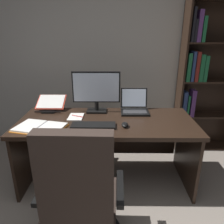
# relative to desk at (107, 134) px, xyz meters

# --- Properties ---
(wall_back) EXTENTS (5.33, 0.12, 2.61)m
(wall_back) POSITION_rel_desk_xyz_m (-0.01, 0.92, 0.76)
(wall_back) COLOR #B2ADA3
(wall_back) RESTS_ON ground
(desk) EXTENTS (1.79, 0.78, 0.73)m
(desk) POSITION_rel_desk_xyz_m (0.00, 0.00, 0.00)
(desk) COLOR black
(desk) RESTS_ON ground
(bookshelf) EXTENTS (0.83, 0.26, 1.95)m
(bookshelf) POSITION_rel_desk_xyz_m (1.26, 0.72, 0.41)
(bookshelf) COLOR black
(bookshelf) RESTS_ON ground
(office_chair) EXTENTS (0.62, 0.60, 1.05)m
(office_chair) POSITION_rel_desk_xyz_m (-0.16, -0.91, -0.10)
(office_chair) COLOR black
(office_chair) RESTS_ON ground
(monitor) EXTENTS (0.53, 0.16, 0.45)m
(monitor) POSITION_rel_desk_xyz_m (-0.12, 0.18, 0.43)
(monitor) COLOR black
(monitor) RESTS_ON desk
(laptop) EXTENTS (0.30, 0.30, 0.24)m
(laptop) POSITION_rel_desk_xyz_m (0.31, 0.19, 0.25)
(laptop) COLOR black
(laptop) RESTS_ON desk
(keyboard) EXTENTS (0.42, 0.15, 0.02)m
(keyboard) POSITION_rel_desk_xyz_m (-0.12, -0.24, 0.21)
(keyboard) COLOR black
(keyboard) RESTS_ON desk
(computer_mouse) EXTENTS (0.06, 0.10, 0.04)m
(computer_mouse) POSITION_rel_desk_xyz_m (0.18, -0.24, 0.21)
(computer_mouse) COLOR black
(computer_mouse) RESTS_ON desk
(reading_stand_with_book) EXTENTS (0.32, 0.29, 0.14)m
(reading_stand_with_book) POSITION_rel_desk_xyz_m (-0.66, 0.26, 0.27)
(reading_stand_with_book) COLOR black
(reading_stand_with_book) RESTS_ON desk
(open_binder) EXTENTS (0.51, 0.40, 0.02)m
(open_binder) POSITION_rel_desk_xyz_m (-0.61, -0.29, 0.20)
(open_binder) COLOR orange
(open_binder) RESTS_ON desk
(notepad) EXTENTS (0.15, 0.21, 0.01)m
(notepad) POSITION_rel_desk_xyz_m (-0.33, -0.00, 0.20)
(notepad) COLOR silver
(notepad) RESTS_ON desk
(pen) EXTENTS (0.13, 0.06, 0.01)m
(pen) POSITION_rel_desk_xyz_m (-0.31, -0.00, 0.21)
(pen) COLOR maroon
(pen) RESTS_ON notepad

